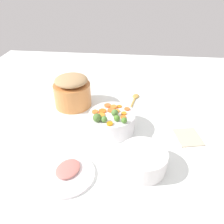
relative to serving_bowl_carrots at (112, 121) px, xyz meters
The scene contains 26 objects.
tabletop 0.08m from the serving_bowl_carrots, 115.70° to the left, with size 2.40×2.40×0.02m, color white.
serving_bowl_carrots is the anchor object (origin of this frame).
metal_pot 0.36m from the serving_bowl_carrots, 140.34° to the left, with size 0.23×0.23×0.15m, color #D08144.
stuffing_mound 0.38m from the serving_bowl_carrots, 140.34° to the left, with size 0.20×0.20×0.06m, color tan.
carrot_slice_0 0.11m from the serving_bowl_carrots, 90.17° to the right, with size 0.03×0.03×0.01m, color orange.
carrot_slice_1 0.06m from the serving_bowl_carrots, 104.91° to the left, with size 0.04×0.04×0.01m, color orange.
carrot_slice_2 0.08m from the serving_bowl_carrots, ahead, with size 0.03×0.03×0.01m, color orange.
carrot_slice_3 0.10m from the serving_bowl_carrots, 114.28° to the left, with size 0.04×0.04×0.01m, color orange.
carrot_slice_4 0.09m from the serving_bowl_carrots, 26.77° to the right, with size 0.03×0.03×0.01m, color orange.
carrot_slice_5 0.11m from the serving_bowl_carrots, 32.28° to the left, with size 0.03×0.03×0.01m, color orange.
carrot_slice_6 0.08m from the serving_bowl_carrots, 155.38° to the right, with size 0.04×0.04×0.01m, color orange.
carrot_slice_7 0.06m from the serving_bowl_carrots, 42.27° to the left, with size 0.03×0.03×0.01m, color orange.
carrot_slice_8 0.08m from the serving_bowl_carrots, 164.45° to the left, with size 0.04×0.04×0.01m, color orange.
carrot_slice_9 0.11m from the serving_bowl_carrots, behind, with size 0.03×0.03×0.01m, color orange.
carrot_slice_10 0.10m from the serving_bowl_carrots, 65.04° to the left, with size 0.03×0.03×0.01m, color orange.
carrot_slice_11 0.08m from the serving_bowl_carrots, 87.51° to the left, with size 0.04×0.04×0.01m, color orange.
brussels_sprout_0 0.10m from the serving_bowl_carrots, 63.52° to the right, with size 0.03×0.03×0.03m, color #4C822B.
brussels_sprout_1 0.07m from the serving_bowl_carrots, 48.41° to the right, with size 0.04×0.04×0.04m, color #56813B.
brussels_sprout_2 0.11m from the serving_bowl_carrots, 111.79° to the right, with size 0.03×0.03×0.03m, color #538338.
brussels_sprout_3 0.12m from the serving_bowl_carrots, 47.72° to the right, with size 0.03×0.03×0.03m, color #4F852F.
brussels_sprout_4 0.12m from the serving_bowl_carrots, 131.22° to the right, with size 0.04×0.04×0.04m, color #4A7130.
wooden_spoon 0.35m from the serving_bowl_carrots, 70.86° to the left, with size 0.08×0.27×0.01m.
casserole_dish 0.31m from the serving_bowl_carrots, 58.46° to the right, with size 0.21×0.21×0.09m, color white.
ham_plate 0.39m from the serving_bowl_carrots, 114.77° to the right, with size 0.25×0.25×0.01m, color white.
ham_slice_main 0.37m from the serving_bowl_carrots, 115.45° to the right, with size 0.12×0.10×0.02m, color #C5736A.
dish_towel 0.41m from the serving_bowl_carrots, ahead, with size 0.12×0.14×0.01m, color beige.
Camera 1 is at (0.13, -1.02, 0.78)m, focal length 35.94 mm.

